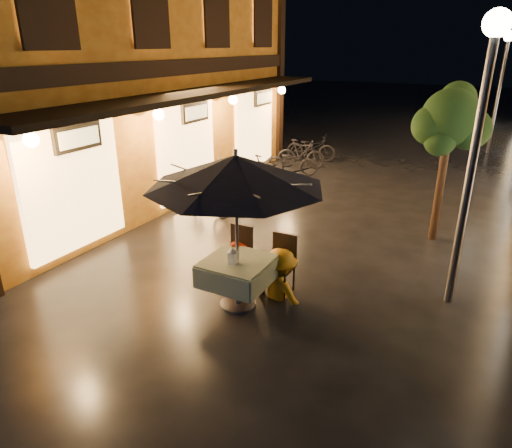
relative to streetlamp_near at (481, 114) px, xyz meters
The scene contains 19 objects.
ground 4.64m from the streetlamp_near, 146.31° to the right, with size 90.00×90.00×0.00m, color black.
west_building 8.98m from the streetlamp_near, 167.08° to the left, with size 5.90×11.40×7.40m.
street_tree 2.63m from the streetlamp_near, 103.11° to the left, with size 1.43×1.20×3.15m.
streetlamp_near is the anchor object (origin of this frame).
streetlamp_far 12.00m from the streetlamp_near, 90.00° to the left, with size 0.36×0.36×4.23m.
cafe_table 4.07m from the streetlamp_near, 149.93° to the right, with size 0.99×0.99×0.78m.
patio_umbrella 3.42m from the streetlamp_near, 149.93° to the right, with size 2.59×2.59×2.46m.
cafe_chair_left 4.16m from the streetlamp_near, 164.12° to the right, with size 0.42×0.42×0.97m.
cafe_chair_right 3.57m from the streetlamp_near, 159.40° to the right, with size 0.42×0.42×0.97m.
table_lantern 3.95m from the streetlamp_near, 147.99° to the right, with size 0.16×0.16×0.25m.
person_orange 4.04m from the streetlamp_near, 160.11° to the right, with size 0.76×0.59×1.57m, color red.
person_yellow 3.42m from the streetlamp_near, 155.73° to the right, with size 1.02×0.58×1.57m, color orange.
bicycle_0 6.39m from the streetlamp_near, 164.71° to the left, with size 0.62×1.78×0.93m, color black.
bicycle_1 6.58m from the streetlamp_near, 152.26° to the left, with size 0.45×1.61×0.97m, color black.
bicycle_2 6.54m from the streetlamp_near, 151.58° to the left, with size 0.61×1.75×0.92m, color black.
bicycle_3 7.04m from the streetlamp_near, 143.22° to the left, with size 0.44×1.56×0.94m, color black.
bicycle_4 8.18m from the streetlamp_near, 132.24° to the left, with size 0.55×1.58×0.83m, color black.
bicycle_5 8.83m from the streetlamp_near, 128.73° to the left, with size 0.44×1.55×0.93m, color black.
bicycle_6 9.78m from the streetlamp_near, 124.92° to the left, with size 0.60×1.72×0.90m, color black.
Camera 1 is at (3.26, -4.99, 3.81)m, focal length 32.00 mm.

